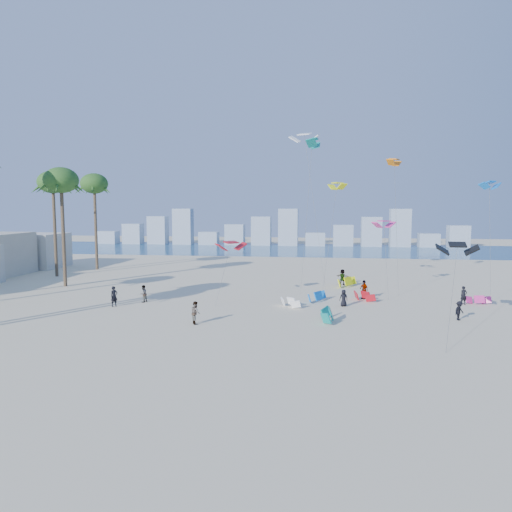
# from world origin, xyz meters

# --- Properties ---
(ground) EXTENTS (220.00, 220.00, 0.00)m
(ground) POSITION_xyz_m (0.00, 0.00, 0.00)
(ground) COLOR beige
(ground) RESTS_ON ground
(ocean) EXTENTS (220.00, 220.00, 0.00)m
(ocean) POSITION_xyz_m (0.00, 72.00, 0.01)
(ocean) COLOR navy
(ocean) RESTS_ON ground
(kitesurfer_near) EXTENTS (0.76, 0.81, 1.85)m
(kitesurfer_near) POSITION_xyz_m (-9.56, 13.40, 0.93)
(kitesurfer_near) COLOR black
(kitesurfer_near) RESTS_ON ground
(kitesurfer_mid) EXTENTS (0.99, 1.06, 1.75)m
(kitesurfer_mid) POSITION_xyz_m (-0.64, 8.28, 0.88)
(kitesurfer_mid) COLOR gray
(kitesurfer_mid) RESTS_ON ground
(kitesurfers_far) EXTENTS (30.36, 17.20, 1.85)m
(kitesurfers_far) POSITION_xyz_m (11.03, 20.08, 0.85)
(kitesurfers_far) COLOR black
(kitesurfers_far) RESTS_ON ground
(grounded_kites) EXTENTS (19.63, 19.71, 1.02)m
(grounded_kites) POSITION_xyz_m (11.64, 18.53, 0.45)
(grounded_kites) COLOR white
(grounded_kites) RESTS_ON ground
(flying_kites) EXTENTS (27.86, 26.84, 17.88)m
(flying_kites) POSITION_xyz_m (11.01, 23.09, 11.99)
(flying_kites) COLOR red
(flying_kites) RESTS_ON ground
(distant_skyline) EXTENTS (85.00, 3.00, 8.40)m
(distant_skyline) POSITION_xyz_m (-1.19, 82.00, 3.09)
(distant_skyline) COLOR #9EADBF
(distant_skyline) RESTS_ON ground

